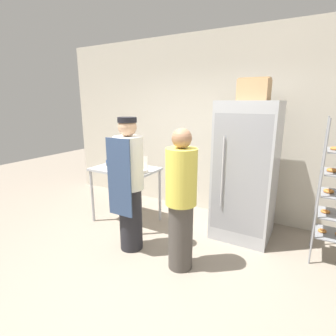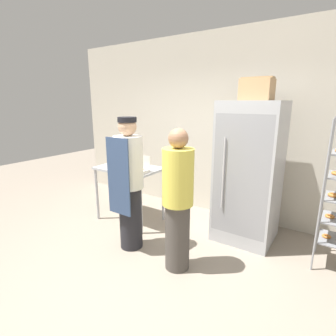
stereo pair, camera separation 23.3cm
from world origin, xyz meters
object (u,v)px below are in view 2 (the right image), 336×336
refrigerator (249,173)px  person_baker (129,183)px  blender_pitcher (123,156)px  person_customer (178,201)px  binder_stack (122,163)px  donut_box (139,169)px  cardboard_storage_box (257,89)px

refrigerator → person_baker: 1.64m
blender_pitcher → person_customer: bearing=-28.4°
binder_stack → donut_box: bearing=-7.4°
binder_stack → person_customer: bearing=-22.8°
binder_stack → cardboard_storage_box: 2.23m
donut_box → person_customer: person_customer is taller
person_baker → person_customer: size_ratio=1.05×
binder_stack → cardboard_storage_box: cardboard_storage_box is taller
cardboard_storage_box → person_baker: size_ratio=0.22×
blender_pitcher → person_baker: size_ratio=0.15×
person_customer → person_baker: bearing=176.4°
binder_stack → person_baker: bearing=-40.5°
person_customer → binder_stack: bearing=157.2°
binder_stack → person_baker: size_ratio=0.17×
blender_pitcher → person_baker: 1.25m
refrigerator → blender_pitcher: size_ratio=7.53×
donut_box → binder_stack: (-0.39, 0.05, 0.03)m
refrigerator → person_customer: (-0.43, -1.16, -0.12)m
cardboard_storage_box → person_baker: 1.99m
refrigerator → binder_stack: bearing=-162.7°
refrigerator → binder_stack: size_ratio=6.55×
refrigerator → blender_pitcher: (-2.10, -0.26, 0.05)m
donut_box → person_baker: person_baker is taller
refrigerator → cardboard_storage_box: cardboard_storage_box is taller
refrigerator → cardboard_storage_box: 1.11m
donut_box → person_baker: size_ratio=0.17×
refrigerator → person_baker: bearing=-137.1°
refrigerator → cardboard_storage_box: (0.04, -0.08, 1.10)m
donut_box → cardboard_storage_box: cardboard_storage_box is taller
donut_box → blender_pitcher: 0.75m
cardboard_storage_box → person_baker: cardboard_storage_box is taller
blender_pitcher → person_customer: person_customer is taller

